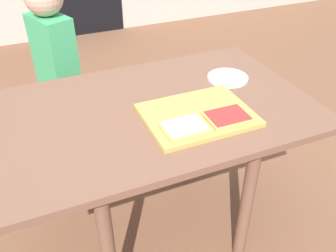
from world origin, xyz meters
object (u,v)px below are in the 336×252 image
object	(u,v)px
plate_white_right	(228,78)
child_left	(57,65)
dining_table	(153,126)
pizza_slice_near_right	(228,117)
cutting_board	(197,115)
pizza_slice_near_left	(185,127)

from	to	relation	value
plate_white_right	child_left	size ratio (longest dim) A/B	0.17
dining_table	child_left	distance (m)	0.75
pizza_slice_near_right	dining_table	bearing A→B (deg)	136.64
cutting_board	pizza_slice_near_right	distance (m)	0.11
pizza_slice_near_left	child_left	size ratio (longest dim) A/B	0.15
pizza_slice_near_right	child_left	bearing A→B (deg)	118.29
dining_table	plate_white_right	distance (m)	0.42
pizza_slice_near_right	plate_white_right	xyz separation A→B (m)	(0.18, 0.30, -0.02)
dining_table	child_left	bearing A→B (deg)	111.16
pizza_slice_near_right	child_left	world-z (taller)	child_left
dining_table	plate_white_right	bearing A→B (deg)	13.79
pizza_slice_near_right	cutting_board	bearing A→B (deg)	137.74
pizza_slice_near_right	child_left	distance (m)	1.03
pizza_slice_near_left	child_left	world-z (taller)	child_left
dining_table	child_left	world-z (taller)	child_left
cutting_board	plate_white_right	distance (m)	0.35
pizza_slice_near_left	plate_white_right	size ratio (longest dim) A/B	0.89
cutting_board	plate_white_right	xyz separation A→B (m)	(0.27, 0.23, -0.00)
pizza_slice_near_right	plate_white_right	bearing A→B (deg)	58.87
pizza_slice_near_left	pizza_slice_near_right	size ratio (longest dim) A/B	1.00
plate_white_right	pizza_slice_near_left	bearing A→B (deg)	-139.65
cutting_board	child_left	xyz separation A→B (m)	(-0.40, 0.83, -0.08)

